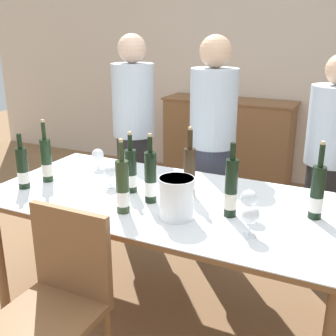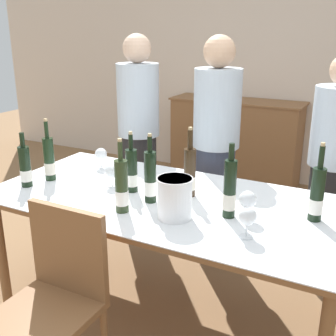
# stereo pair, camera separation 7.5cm
# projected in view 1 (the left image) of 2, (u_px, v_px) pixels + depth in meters

# --- Properties ---
(ground_plane) EXTENTS (12.00, 12.00, 0.00)m
(ground_plane) POSITION_uv_depth(u_px,v_px,m) (168.00, 311.00, 2.61)
(ground_plane) COLOR olive
(back_wall) EXTENTS (8.00, 0.10, 2.80)m
(back_wall) POSITION_uv_depth(u_px,v_px,m) (278.00, 54.00, 4.49)
(back_wall) COLOR beige
(back_wall) RESTS_ON ground_plane
(sideboard_cabinet) EXTENTS (1.44, 0.46, 0.93)m
(sideboard_cabinet) POSITION_uv_depth(u_px,v_px,m) (228.00, 141.00, 4.72)
(sideboard_cabinet) COLOR brown
(sideboard_cabinet) RESTS_ON ground_plane
(dining_table) EXTENTS (2.06, 1.00, 0.76)m
(dining_table) POSITION_uv_depth(u_px,v_px,m) (168.00, 208.00, 2.39)
(dining_table) COLOR brown
(dining_table) RESTS_ON ground_plane
(ice_bucket) EXTENTS (0.18, 0.18, 0.21)m
(ice_bucket) POSITION_uv_depth(u_px,v_px,m) (176.00, 197.00, 2.10)
(ice_bucket) COLOR white
(ice_bucket) RESTS_ON dining_table
(wine_bottle_0) EXTENTS (0.06, 0.06, 0.39)m
(wine_bottle_0) POSITION_uv_depth(u_px,v_px,m) (231.00, 189.00, 2.11)
(wine_bottle_0) COLOR black
(wine_bottle_0) RESTS_ON dining_table
(wine_bottle_1) EXTENTS (0.07, 0.07, 0.40)m
(wine_bottle_1) POSITION_uv_depth(u_px,v_px,m) (189.00, 173.00, 2.37)
(wine_bottle_1) COLOR #332314
(wine_bottle_1) RESTS_ON dining_table
(wine_bottle_2) EXTENTS (0.07, 0.07, 0.33)m
(wine_bottle_2) POSITION_uv_depth(u_px,v_px,m) (23.00, 169.00, 2.49)
(wine_bottle_2) COLOR black
(wine_bottle_2) RESTS_ON dining_table
(wine_bottle_3) EXTENTS (0.07, 0.07, 0.36)m
(wine_bottle_3) POSITION_uv_depth(u_px,v_px,m) (131.00, 172.00, 2.43)
(wine_bottle_3) COLOR black
(wine_bottle_3) RESTS_ON dining_table
(wine_bottle_4) EXTENTS (0.07, 0.07, 0.40)m
(wine_bottle_4) POSITION_uv_depth(u_px,v_px,m) (317.00, 193.00, 2.09)
(wine_bottle_4) COLOR black
(wine_bottle_4) RESTS_ON dining_table
(wine_bottle_5) EXTENTS (0.07, 0.07, 0.39)m
(wine_bottle_5) POSITION_uv_depth(u_px,v_px,m) (46.00, 161.00, 2.60)
(wine_bottle_5) COLOR black
(wine_bottle_5) RESTS_ON dining_table
(wine_bottle_6) EXTENTS (0.07, 0.07, 0.39)m
(wine_bottle_6) POSITION_uv_depth(u_px,v_px,m) (123.00, 188.00, 2.15)
(wine_bottle_6) COLOR #28381E
(wine_bottle_6) RESTS_ON dining_table
(wine_bottle_7) EXTENTS (0.07, 0.07, 0.39)m
(wine_bottle_7) POSITION_uv_depth(u_px,v_px,m) (151.00, 178.00, 2.28)
(wine_bottle_7) COLOR black
(wine_bottle_7) RESTS_ON dining_table
(wine_glass_0) EXTENTS (0.09, 0.09, 0.15)m
(wine_glass_0) POSITION_uv_depth(u_px,v_px,m) (250.00, 215.00, 1.91)
(wine_glass_0) COLOR white
(wine_glass_0) RESTS_ON dining_table
(wine_glass_1) EXTENTS (0.08, 0.08, 0.14)m
(wine_glass_1) POSITION_uv_depth(u_px,v_px,m) (110.00, 172.00, 2.52)
(wine_glass_1) COLOR white
(wine_glass_1) RESTS_ON dining_table
(wine_glass_2) EXTENTS (0.08, 0.08, 0.14)m
(wine_glass_2) POSITION_uv_depth(u_px,v_px,m) (98.00, 155.00, 2.85)
(wine_glass_2) COLOR white
(wine_glass_2) RESTS_ON dining_table
(wine_glass_3) EXTENTS (0.09, 0.09, 0.15)m
(wine_glass_3) POSITION_uv_depth(u_px,v_px,m) (249.00, 199.00, 2.10)
(wine_glass_3) COLOR white
(wine_glass_3) RESTS_ON dining_table
(chair_near_front) EXTENTS (0.42, 0.42, 0.91)m
(chair_near_front) POSITION_uv_depth(u_px,v_px,m) (59.00, 294.00, 1.90)
(chair_near_front) COLOR brown
(chair_near_front) RESTS_ON ground_plane
(person_host) EXTENTS (0.33, 0.33, 1.63)m
(person_host) POSITION_uv_depth(u_px,v_px,m) (134.00, 139.00, 3.38)
(person_host) COLOR #262628
(person_host) RESTS_ON ground_plane
(person_guest_left) EXTENTS (0.33, 0.33, 1.63)m
(person_guest_left) POSITION_uv_depth(u_px,v_px,m) (212.00, 152.00, 3.03)
(person_guest_left) COLOR #383F56
(person_guest_left) RESTS_ON ground_plane
(person_guest_right) EXTENTS (0.33, 0.33, 1.52)m
(person_guest_right) POSITION_uv_depth(u_px,v_px,m) (328.00, 173.00, 2.77)
(person_guest_right) COLOR #262628
(person_guest_right) RESTS_ON ground_plane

